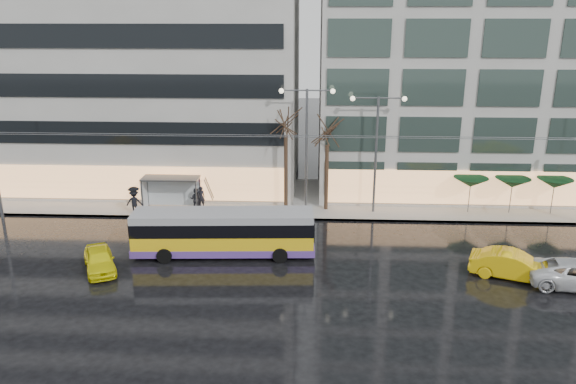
# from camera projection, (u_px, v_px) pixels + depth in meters

# --- Properties ---
(ground) EXTENTS (140.00, 140.00, 0.00)m
(ground) POSITION_uv_depth(u_px,v_px,m) (267.00, 276.00, 31.76)
(ground) COLOR black
(ground) RESTS_ON ground
(sidewalk) EXTENTS (80.00, 10.00, 0.15)m
(sidewalk) POSITION_uv_depth(u_px,v_px,m) (306.00, 198.00, 44.97)
(sidewalk) COLOR gray
(sidewalk) RESTS_ON ground
(kerb) EXTENTS (80.00, 0.10, 0.15)m
(kerb) POSITION_uv_depth(u_px,v_px,m) (305.00, 219.00, 40.26)
(kerb) COLOR slate
(kerb) RESTS_ON ground
(building_left) EXTENTS (34.00, 14.00, 22.00)m
(building_left) POSITION_uv_depth(u_px,v_px,m) (95.00, 51.00, 47.17)
(building_left) COLOR #9C9A95
(building_left) RESTS_ON sidewalk
(building_right) EXTENTS (32.00, 14.00, 25.00)m
(building_right) POSITION_uv_depth(u_px,v_px,m) (520.00, 33.00, 45.13)
(building_right) COLOR #9C9A95
(building_right) RESTS_ON sidewalk
(trolleybus) EXTENTS (11.07, 4.45, 5.08)m
(trolleybus) POSITION_uv_depth(u_px,v_px,m) (224.00, 234.00, 34.12)
(trolleybus) COLOR gold
(trolleybus) RESTS_ON ground
(catenary) EXTENTS (42.24, 5.12, 7.00)m
(catenary) POSITION_uv_depth(u_px,v_px,m) (291.00, 167.00, 37.97)
(catenary) COLOR #595B60
(catenary) RESTS_ON ground
(bus_shelter) EXTENTS (4.20, 1.60, 2.51)m
(bus_shelter) POSITION_uv_depth(u_px,v_px,m) (167.00, 186.00, 41.71)
(bus_shelter) COLOR #595B60
(bus_shelter) RESTS_ON sidewalk
(street_lamp_near) EXTENTS (3.96, 0.36, 9.03)m
(street_lamp_near) POSITION_uv_depth(u_px,v_px,m) (307.00, 133.00, 40.12)
(street_lamp_near) COLOR #595B60
(street_lamp_near) RESTS_ON sidewalk
(street_lamp_far) EXTENTS (3.96, 0.36, 8.53)m
(street_lamp_far) POSITION_uv_depth(u_px,v_px,m) (377.00, 138.00, 39.98)
(street_lamp_far) COLOR #595B60
(street_lamp_far) RESTS_ON sidewalk
(tree_a) EXTENTS (3.20, 3.20, 8.40)m
(tree_a) POSITION_uv_depth(u_px,v_px,m) (286.00, 118.00, 40.05)
(tree_a) COLOR black
(tree_a) RESTS_ON sidewalk
(tree_b) EXTENTS (3.20, 3.20, 7.70)m
(tree_b) POSITION_uv_depth(u_px,v_px,m) (328.00, 127.00, 40.31)
(tree_b) COLOR black
(tree_b) RESTS_ON sidewalk
(parasol_a) EXTENTS (2.50, 2.50, 2.65)m
(parasol_a) POSITION_uv_depth(u_px,v_px,m) (471.00, 182.00, 40.85)
(parasol_a) COLOR #595B60
(parasol_a) RESTS_ON sidewalk
(parasol_b) EXTENTS (2.50, 2.50, 2.65)m
(parasol_b) POSITION_uv_depth(u_px,v_px,m) (513.00, 183.00, 40.72)
(parasol_b) COLOR #595B60
(parasol_b) RESTS_ON sidewalk
(parasol_c) EXTENTS (2.50, 2.50, 2.65)m
(parasol_c) POSITION_uv_depth(u_px,v_px,m) (555.00, 183.00, 40.58)
(parasol_c) COLOR #595B60
(parasol_c) RESTS_ON sidewalk
(taxi_a) EXTENTS (3.14, 4.23, 1.34)m
(taxi_a) POSITION_uv_depth(u_px,v_px,m) (99.00, 260.00, 32.25)
(taxi_a) COLOR yellow
(taxi_a) RESTS_ON ground
(taxi_b) EXTENTS (4.96, 3.20, 1.54)m
(taxi_b) POSITION_uv_depth(u_px,v_px,m) (513.00, 265.00, 31.31)
(taxi_b) COLOR yellow
(taxi_b) RESTS_ON ground
(pedestrian_a) EXTENTS (1.27, 1.28, 2.19)m
(pedestrian_a) POSITION_uv_depth(u_px,v_px,m) (201.00, 189.00, 42.09)
(pedestrian_a) COLOR black
(pedestrian_a) RESTS_ON sidewalk
(pedestrian_b) EXTENTS (0.82, 0.65, 1.67)m
(pedestrian_b) POSITION_uv_depth(u_px,v_px,m) (196.00, 199.00, 41.81)
(pedestrian_b) COLOR black
(pedestrian_b) RESTS_ON sidewalk
(pedestrian_c) EXTENTS (1.24, 0.86, 2.11)m
(pedestrian_c) POSITION_uv_depth(u_px,v_px,m) (134.00, 199.00, 40.79)
(pedestrian_c) COLOR black
(pedestrian_c) RESTS_ON sidewalk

